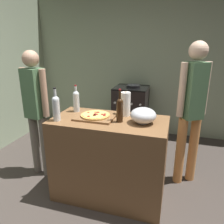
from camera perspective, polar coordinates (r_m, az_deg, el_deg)
The scene contains 13 objects.
ground_plane at distance 3.17m, azimuth 2.70°, elevation -14.22°, with size 4.67×3.34×0.02m, color #3F3833.
kitchen_wall_rear at distance 4.09m, azimuth 7.99°, elevation 12.56°, with size 4.67×0.10×2.60m, color #99A889.
counter at distance 2.43m, azimuth -0.70°, elevation -12.18°, with size 1.19×0.60×0.92m, color brown.
cutting_board at distance 2.28m, azimuth -4.40°, elevation -1.31°, with size 0.40×0.32×0.02m, color brown.
pizza at distance 2.28m, azimuth -4.40°, elevation -0.82°, with size 0.30×0.30×0.03m.
mixing_bowl at distance 2.13m, azimuth 8.20°, elevation -0.89°, with size 0.26×0.26×0.16m.
paper_towel_roll at distance 2.32m, azimuth 3.58°, elevation 2.10°, with size 0.10×0.10×0.26m.
wine_bottle_amber at distance 2.49m, azimuth -9.40°, elevation 3.08°, with size 0.07×0.07×0.31m.
wine_bottle_dark at distance 2.13m, azimuth 2.05°, elevation 0.82°, with size 0.06×0.06×0.33m.
wine_bottle_green at distance 2.23m, azimuth -14.49°, elevation 1.31°, with size 0.07×0.07×0.34m.
stove at distance 3.89m, azimuth 4.93°, elevation -0.13°, with size 0.57×0.57×0.97m.
person_in_stripes at distance 2.82m, azimuth -19.34°, elevation 1.17°, with size 0.38×0.23×1.59m.
person_in_red at distance 2.63m, azimuth 20.25°, elevation 1.37°, with size 0.33×0.28×1.69m.
Camera 1 is at (0.63, -1.23, 1.68)m, focal length 34.78 mm.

